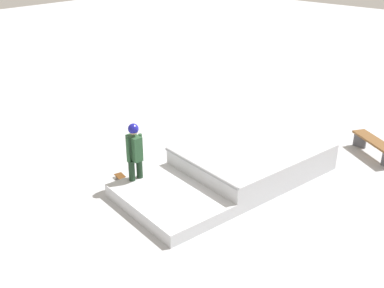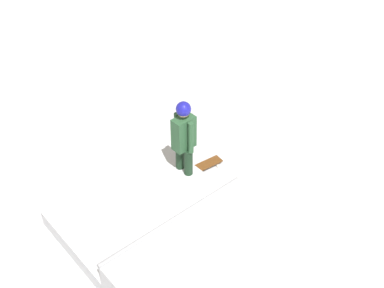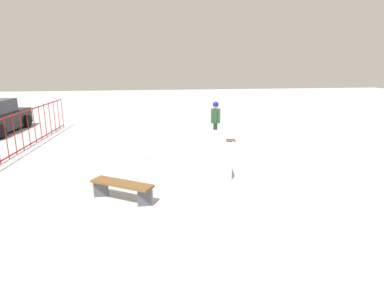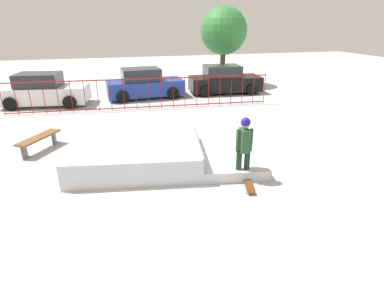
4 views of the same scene
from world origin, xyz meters
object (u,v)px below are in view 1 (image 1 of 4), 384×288
object	(u,v)px
skateboard	(124,180)
park_bench	(375,145)
skater	(135,152)
skate_ramp	(239,165)

from	to	relation	value
skateboard	park_bench	world-z (taller)	park_bench
skater	skateboard	distance (m)	1.05
skate_ramp	park_bench	world-z (taller)	skate_ramp
skater	skateboard	size ratio (longest dim) A/B	2.09
skater	skateboard	world-z (taller)	skater
skate_ramp	skater	bearing A→B (deg)	-24.29
skateboard	skater	bearing A→B (deg)	12.96
skater	park_bench	bearing A→B (deg)	65.39
park_bench	skate_ramp	bearing A→B (deg)	-31.15
skate_ramp	skateboard	bearing A→B (deg)	-32.49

